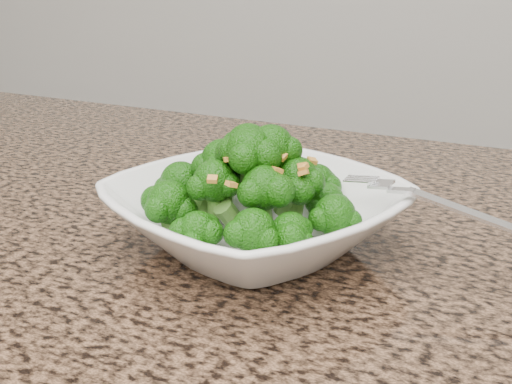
% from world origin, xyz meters
% --- Properties ---
extents(granite_counter, '(1.64, 1.04, 0.03)m').
position_xyz_m(granite_counter, '(0.00, 0.30, 0.89)').
color(granite_counter, brown).
rests_on(granite_counter, cabinet).
extents(bowl, '(0.30, 0.30, 0.06)m').
position_xyz_m(bowl, '(0.12, 0.40, 0.93)').
color(bowl, white).
rests_on(bowl, granite_counter).
extents(broccoli_pile, '(0.20, 0.20, 0.07)m').
position_xyz_m(broccoli_pile, '(0.12, 0.40, 0.99)').
color(broccoli_pile, '#185C0A').
rests_on(broccoli_pile, bowl).
extents(garlic_topping, '(0.12, 0.12, 0.01)m').
position_xyz_m(garlic_topping, '(0.12, 0.40, 1.03)').
color(garlic_topping, gold).
rests_on(garlic_topping, broccoli_pile).
extents(fork, '(0.17, 0.03, 0.01)m').
position_xyz_m(fork, '(0.24, 0.42, 0.96)').
color(fork, silver).
rests_on(fork, bowl).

